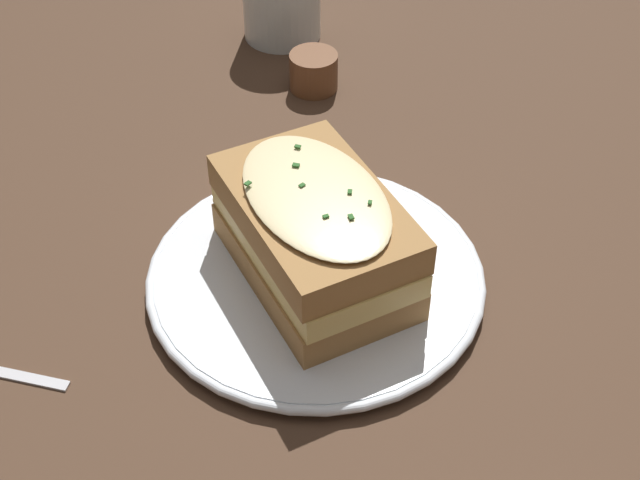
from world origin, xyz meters
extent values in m
plane|color=#473021|center=(0.00, 0.00, 0.00)|extent=(2.40, 2.40, 0.00)
cylinder|color=white|center=(0.00, 0.00, 0.01)|extent=(0.24, 0.24, 0.01)
torus|color=white|center=(0.00, 0.00, 0.01)|extent=(0.25, 0.25, 0.01)
cube|color=#A37542|center=(0.00, 0.00, 0.03)|extent=(0.17, 0.13, 0.03)
cube|color=#E0C16B|center=(0.00, 0.00, 0.05)|extent=(0.17, 0.12, 0.02)
cube|color=#A37542|center=(0.00, 0.00, 0.07)|extent=(0.17, 0.13, 0.03)
ellipsoid|color=beige|center=(0.00, 0.00, 0.09)|extent=(0.16, 0.12, 0.01)
cube|color=#2D6028|center=(-0.02, -0.03, 0.09)|extent=(0.00, 0.00, 0.00)
cube|color=#2D6028|center=(0.03, 0.01, 0.09)|extent=(0.01, 0.01, 0.00)
cube|color=#2D6028|center=(-0.03, 0.00, 0.09)|extent=(0.00, 0.00, 0.00)
cube|color=#2D6028|center=(0.01, 0.01, 0.09)|extent=(0.00, 0.01, 0.00)
cube|color=#2D6028|center=(0.02, 0.04, 0.09)|extent=(0.01, 0.01, 0.00)
cube|color=#2D6028|center=(0.05, 0.00, 0.09)|extent=(0.00, 0.01, 0.00)
cube|color=#2D6028|center=(-0.01, -0.02, 0.09)|extent=(0.01, 0.00, 0.00)
cube|color=#2D6028|center=(-0.03, -0.02, 0.09)|extent=(0.00, 0.00, 0.00)
cylinder|color=brown|center=(0.25, -0.06, 0.02)|extent=(0.05, 0.05, 0.04)
camera|label=1|loc=(-0.44, 0.11, 0.47)|focal=50.00mm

